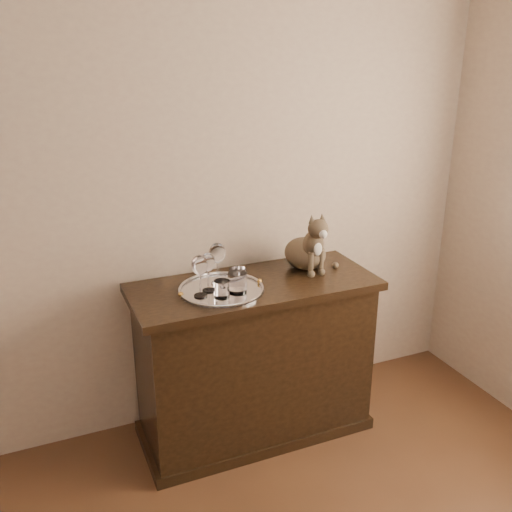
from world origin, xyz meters
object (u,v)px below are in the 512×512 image
(tray, at_px, (221,290))
(tumbler_a, at_px, (237,283))
(cat, at_px, (305,239))
(wine_glass_b, at_px, (218,264))
(wine_glass_c, at_px, (200,276))
(tumbler_b, at_px, (222,289))
(wine_glass_d, at_px, (208,272))
(sideboard, at_px, (254,360))
(tumbler_c, at_px, (238,277))

(tray, relative_size, tumbler_a, 4.06)
(cat, bearing_deg, wine_glass_b, -177.13)
(wine_glass_b, relative_size, wine_glass_c, 1.04)
(cat, bearing_deg, tumbler_a, -160.09)
(wine_glass_c, bearing_deg, tumbler_b, -32.19)
(wine_glass_d, bearing_deg, cat, 10.50)
(wine_glass_d, height_order, cat, cat)
(tray, height_order, cat, cat)
(sideboard, xyz_separation_m, cat, (0.32, 0.09, 0.58))
(tray, bearing_deg, wine_glass_d, 169.52)
(sideboard, distance_m, tray, 0.47)
(tumbler_c, xyz_separation_m, cat, (0.41, 0.11, 0.10))
(tray, distance_m, cat, 0.53)
(tumbler_a, bearing_deg, wine_glass_c, 169.75)
(wine_glass_b, xyz_separation_m, wine_glass_c, (-0.12, -0.11, -0.00))
(tray, height_order, wine_glass_d, wine_glass_d)
(sideboard, bearing_deg, wine_glass_b, 165.13)
(tumbler_c, bearing_deg, sideboard, 12.02)
(sideboard, height_order, cat, cat)
(tumbler_b, bearing_deg, cat, 20.65)
(sideboard, relative_size, tray, 3.00)
(tumbler_a, relative_size, tumbler_b, 1.21)
(sideboard, bearing_deg, wine_glass_c, -168.26)
(cat, bearing_deg, tray, -168.95)
(wine_glass_c, bearing_deg, wine_glass_d, 39.24)
(tumbler_c, bearing_deg, tumbler_b, -140.85)
(tumbler_a, xyz_separation_m, tumbler_b, (-0.08, -0.02, -0.01))
(wine_glass_d, distance_m, tumbler_c, 0.15)
(sideboard, height_order, wine_glass_c, wine_glass_c)
(sideboard, relative_size, tumbler_a, 12.19)
(sideboard, relative_size, wine_glass_c, 6.09)
(sideboard, distance_m, tumbler_c, 0.49)
(tumbler_b, height_order, tumbler_c, tumbler_c)
(sideboard, height_order, tumbler_a, tumbler_a)
(wine_glass_c, distance_m, tumbler_b, 0.11)
(wine_glass_b, height_order, tumbler_b, wine_glass_b)
(tumbler_a, xyz_separation_m, cat, (0.44, 0.18, 0.10))
(wine_glass_d, relative_size, tumbler_b, 2.28)
(wine_glass_c, relative_size, wine_glass_d, 1.06)
(wine_glass_c, bearing_deg, wine_glass_b, 40.98)
(sideboard, relative_size, tumbler_c, 13.67)
(tumbler_a, bearing_deg, tumbler_b, -165.55)
(tumbler_a, bearing_deg, tray, 132.63)
(tumbler_a, bearing_deg, wine_glass_b, 109.17)
(wine_glass_c, relative_size, tumbler_b, 2.42)
(wine_glass_c, height_order, tumbler_c, wine_glass_c)
(wine_glass_c, height_order, tumbler_b, wine_glass_c)
(sideboard, distance_m, cat, 0.67)
(tumbler_b, bearing_deg, tumbler_c, 39.15)
(sideboard, bearing_deg, tray, -170.86)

